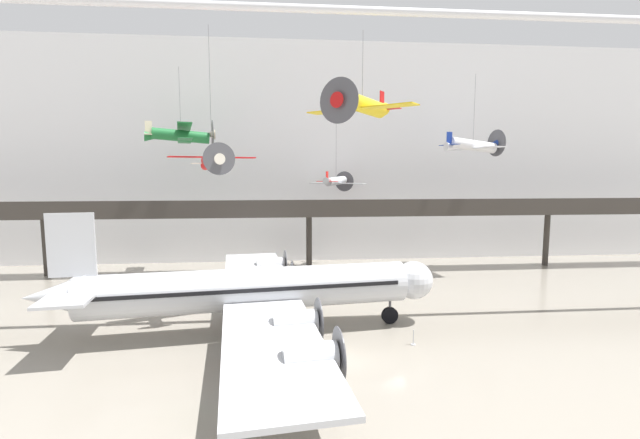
{
  "coord_description": "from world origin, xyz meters",
  "views": [
    {
      "loc": [
        -3.27,
        -25.9,
        11.98
      ],
      "look_at": [
        -0.27,
        7.22,
        8.21
      ],
      "focal_mm": 24.0,
      "sensor_mm": 36.0,
      "label": 1
    }
  ],
  "objects_px": {
    "suspended_plane_white_twin": "(473,146)",
    "suspended_plane_yellow_lowwing": "(362,105)",
    "suspended_plane_silver_racer": "(336,181)",
    "stanchion_barrier": "(413,340)",
    "airliner_silver_main": "(249,290)",
    "suspended_plane_red_highwing": "(212,162)",
    "suspended_plane_green_biplane": "(181,135)"
  },
  "relations": [
    {
      "from": "suspended_plane_silver_racer",
      "to": "stanchion_barrier",
      "type": "height_order",
      "value": "suspended_plane_silver_racer"
    },
    {
      "from": "suspended_plane_silver_racer",
      "to": "suspended_plane_yellow_lowwing",
      "type": "xyz_separation_m",
      "value": [
        -0.01,
        -16.8,
        6.61
      ]
    },
    {
      "from": "suspended_plane_silver_racer",
      "to": "stanchion_barrier",
      "type": "xyz_separation_m",
      "value": [
        2.32,
        -24.4,
        -10.44
      ]
    },
    {
      "from": "suspended_plane_red_highwing",
      "to": "stanchion_barrier",
      "type": "xyz_separation_m",
      "value": [
        14.39,
        -6.55,
        -12.36
      ]
    },
    {
      "from": "suspended_plane_white_twin",
      "to": "suspended_plane_yellow_lowwing",
      "type": "height_order",
      "value": "suspended_plane_yellow_lowwing"
    },
    {
      "from": "airliner_silver_main",
      "to": "suspended_plane_green_biplane",
      "type": "relative_size",
      "value": 3.63
    },
    {
      "from": "airliner_silver_main",
      "to": "suspended_plane_yellow_lowwing",
      "type": "height_order",
      "value": "suspended_plane_yellow_lowwing"
    },
    {
      "from": "suspended_plane_white_twin",
      "to": "stanchion_barrier",
      "type": "distance_m",
      "value": 29.15
    },
    {
      "from": "suspended_plane_yellow_lowwing",
      "to": "suspended_plane_white_twin",
      "type": "bearing_deg",
      "value": 171.05
    },
    {
      "from": "suspended_plane_green_biplane",
      "to": "stanchion_barrier",
      "type": "bearing_deg",
      "value": -59.62
    },
    {
      "from": "suspended_plane_silver_racer",
      "to": "suspended_plane_yellow_lowwing",
      "type": "height_order",
      "value": "suspended_plane_yellow_lowwing"
    },
    {
      "from": "stanchion_barrier",
      "to": "suspended_plane_yellow_lowwing",
      "type": "bearing_deg",
      "value": 106.99
    },
    {
      "from": "suspended_plane_white_twin",
      "to": "suspended_plane_silver_racer",
      "type": "bearing_deg",
      "value": 156.53
    },
    {
      "from": "suspended_plane_silver_racer",
      "to": "airliner_silver_main",
      "type": "bearing_deg",
      "value": -172.14
    },
    {
      "from": "suspended_plane_red_highwing",
      "to": "suspended_plane_white_twin",
      "type": "distance_m",
      "value": 31.62
    },
    {
      "from": "suspended_plane_green_biplane",
      "to": "suspended_plane_yellow_lowwing",
      "type": "distance_m",
      "value": 22.19
    },
    {
      "from": "airliner_silver_main",
      "to": "suspended_plane_red_highwing",
      "type": "height_order",
      "value": "suspended_plane_red_highwing"
    },
    {
      "from": "suspended_plane_silver_racer",
      "to": "suspended_plane_green_biplane",
      "type": "bearing_deg",
      "value": 131.79
    },
    {
      "from": "suspended_plane_green_biplane",
      "to": "suspended_plane_white_twin",
      "type": "relative_size",
      "value": 0.97
    },
    {
      "from": "suspended_plane_silver_racer",
      "to": "stanchion_barrier",
      "type": "bearing_deg",
      "value": -143.6
    },
    {
      "from": "suspended_plane_green_biplane",
      "to": "suspended_plane_red_highwing",
      "type": "distance_m",
      "value": 15.83
    },
    {
      "from": "suspended_plane_white_twin",
      "to": "suspended_plane_red_highwing",
      "type": "bearing_deg",
      "value": -164.48
    },
    {
      "from": "suspended_plane_green_biplane",
      "to": "suspended_plane_yellow_lowwing",
      "type": "bearing_deg",
      "value": -50.43
    },
    {
      "from": "suspended_plane_green_biplane",
      "to": "suspended_plane_red_highwing",
      "type": "height_order",
      "value": "suspended_plane_green_biplane"
    },
    {
      "from": "airliner_silver_main",
      "to": "suspended_plane_green_biplane",
      "type": "height_order",
      "value": "suspended_plane_green_biplane"
    },
    {
      "from": "suspended_plane_white_twin",
      "to": "stanchion_barrier",
      "type": "bearing_deg",
      "value": -134.7
    },
    {
      "from": "suspended_plane_silver_racer",
      "to": "suspended_plane_white_twin",
      "type": "bearing_deg",
      "value": -70.16
    },
    {
      "from": "suspended_plane_silver_racer",
      "to": "suspended_plane_red_highwing",
      "type": "xyz_separation_m",
      "value": [
        -12.07,
        -17.85,
        1.92
      ]
    },
    {
      "from": "suspended_plane_yellow_lowwing",
      "to": "stanchion_barrier",
      "type": "height_order",
      "value": "suspended_plane_yellow_lowwing"
    },
    {
      "from": "suspended_plane_yellow_lowwing",
      "to": "suspended_plane_silver_racer",
      "type": "bearing_deg",
      "value": -139.84
    },
    {
      "from": "suspended_plane_green_biplane",
      "to": "suspended_plane_white_twin",
      "type": "bearing_deg",
      "value": -12.62
    },
    {
      "from": "suspended_plane_red_highwing",
      "to": "stanchion_barrier",
      "type": "height_order",
      "value": "suspended_plane_red_highwing"
    }
  ]
}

